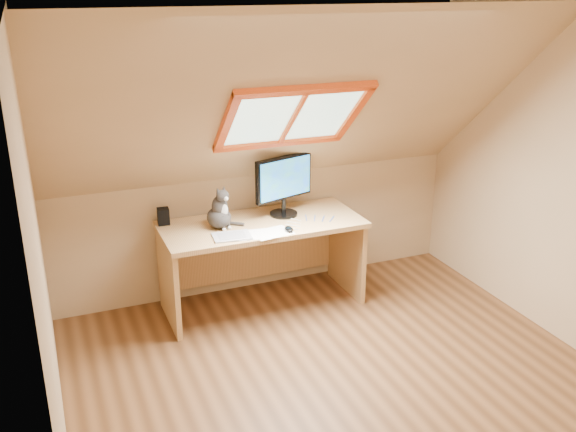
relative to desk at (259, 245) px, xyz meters
name	(u,v)px	position (x,y,z in m)	size (l,w,h in m)	color
ground	(353,395)	(0.12, -1.45, -0.50)	(3.50, 3.50, 0.00)	brown
room_shell	(370,189)	(0.12, -1.54, 0.93)	(3.52, 3.52, 2.41)	tan
desk	(259,245)	(0.00, 0.00, 0.00)	(1.59, 0.70, 0.73)	tan
monitor	(284,182)	(0.22, 0.01, 0.51)	(0.52, 0.23, 0.49)	black
cat	(220,213)	(-0.33, -0.05, 0.34)	(0.26, 0.28, 0.34)	#393432
desk_speaker	(163,216)	(-0.72, 0.18, 0.29)	(0.09, 0.09, 0.13)	black
graphics_tablet	(232,236)	(-0.31, -0.28, 0.23)	(0.28, 0.20, 0.01)	#B2B2B7
mouse	(289,229)	(0.13, -0.32, 0.24)	(0.06, 0.11, 0.03)	black
papers	(266,234)	(-0.06, -0.33, 0.22)	(0.33, 0.27, 0.00)	white
cables	(309,221)	(0.36, -0.19, 0.23)	(0.51, 0.26, 0.01)	silver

